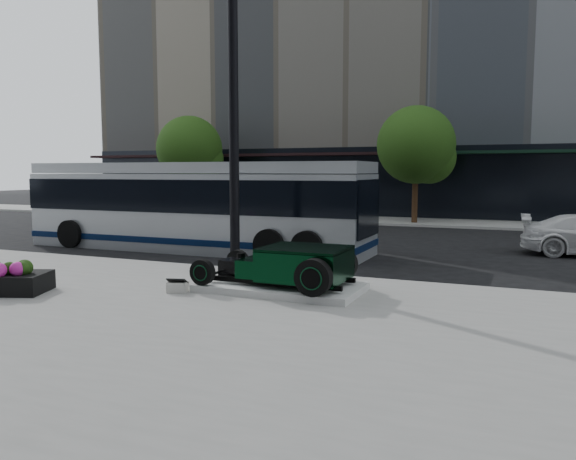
% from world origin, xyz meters
% --- Properties ---
extents(ground, '(120.00, 120.00, 0.00)m').
position_xyz_m(ground, '(0.00, 0.00, 0.00)').
color(ground, black).
rests_on(ground, ground).
extents(sidewalk_far, '(70.00, 4.00, 0.12)m').
position_xyz_m(sidewalk_far, '(0.00, 14.00, 0.06)').
color(sidewalk_far, gray).
rests_on(sidewalk_far, ground).
extents(street_trees, '(29.80, 3.80, 5.70)m').
position_xyz_m(street_trees, '(1.15, 13.07, 3.77)').
color(street_trees, black).
rests_on(street_trees, sidewalk_far).
extents(display_plinth, '(3.40, 1.80, 0.15)m').
position_xyz_m(display_plinth, '(1.35, -4.16, 0.20)').
color(display_plinth, silver).
rests_on(display_plinth, sidewalk_near).
extents(hot_rod, '(3.22, 2.00, 0.81)m').
position_xyz_m(hot_rod, '(1.68, -4.16, 0.70)').
color(hot_rod, black).
rests_on(hot_rod, display_plinth).
extents(info_plaque, '(0.46, 0.39, 0.31)m').
position_xyz_m(info_plaque, '(-0.58, -5.15, 0.24)').
color(info_plaque, silver).
rests_on(info_plaque, sidewalk_near).
extents(lamppost, '(0.45, 0.45, 8.26)m').
position_xyz_m(lamppost, '(-0.82, -2.20, 3.94)').
color(lamppost, black).
rests_on(lamppost, sidewalk_near).
extents(transit_bus, '(12.12, 2.88, 2.92)m').
position_xyz_m(transit_bus, '(-4.22, 1.24, 1.49)').
color(transit_bus, '#B3B8BE').
rests_on(transit_bus, ground).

